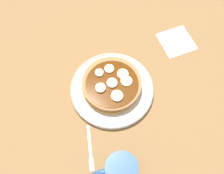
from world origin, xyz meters
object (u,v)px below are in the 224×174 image
at_px(banana_slice_4, 99,73).
at_px(fork, 90,151).
at_px(banana_slice_6, 110,69).
at_px(banana_slice_5, 127,82).
at_px(napkin, 177,41).
at_px(banana_slice_1, 123,74).
at_px(banana_slice_2, 101,88).
at_px(plate, 112,89).
at_px(banana_slice_3, 117,96).
at_px(coffee_mug, 120,170).
at_px(pancake_stack, 111,85).
at_px(banana_slice_0, 112,84).

xyz_separation_m(banana_slice_4, fork, (0.06, 0.22, -0.05)).
xyz_separation_m(banana_slice_4, banana_slice_6, (-0.04, -0.01, -0.00)).
height_order(banana_slice_5, napkin, banana_slice_5).
height_order(banana_slice_1, napkin, banana_slice_1).
bearing_deg(banana_slice_2, plate, -163.45).
xyz_separation_m(banana_slice_1, fork, (0.13, 0.20, -0.05)).
bearing_deg(napkin, banana_slice_2, 28.46).
distance_m(banana_slice_3, banana_slice_4, 0.09).
bearing_deg(coffee_mug, banana_slice_4, -87.98).
relative_size(banana_slice_2, coffee_mug, 0.26).
distance_m(banana_slice_6, fork, 0.25).
height_order(banana_slice_2, coffee_mug, coffee_mug).
bearing_deg(banana_slice_5, pancake_stack, -11.20).
bearing_deg(banana_slice_6, coffee_mug, 85.27).
bearing_deg(plate, banana_slice_4, -51.43).
distance_m(banana_slice_4, banana_slice_6, 0.04).
xyz_separation_m(banana_slice_3, banana_slice_6, (0.00, -0.09, -0.00)).
distance_m(banana_slice_2, banana_slice_6, 0.07).
bearing_deg(banana_slice_3, banana_slice_5, -133.27).
height_order(banana_slice_0, napkin, banana_slice_0).
relative_size(banana_slice_3, napkin, 0.33).
height_order(plate, fork, plate).
bearing_deg(banana_slice_4, banana_slice_1, 167.59).
distance_m(banana_slice_0, banana_slice_4, 0.05).
relative_size(plate, banana_slice_3, 7.34).
distance_m(banana_slice_1, banana_slice_3, 0.08).
xyz_separation_m(banana_slice_0, banana_slice_3, (-0.01, 0.04, -0.00)).
relative_size(banana_slice_0, napkin, 0.29).
height_order(banana_slice_3, banana_slice_4, same).
height_order(banana_slice_1, banana_slice_5, same).
relative_size(banana_slice_4, banana_slice_6, 0.88).
xyz_separation_m(napkin, fork, (0.35, 0.32, 0.00)).
bearing_deg(banana_slice_2, banana_slice_4, -94.27).
height_order(banana_slice_1, banana_slice_6, same).
bearing_deg(fork, banana_slice_3, -126.78).
bearing_deg(banana_slice_0, banana_slice_6, -93.81).
height_order(plate, banana_slice_6, banana_slice_6).
distance_m(banana_slice_1, banana_slice_2, 0.08).
bearing_deg(napkin, fork, 43.09).
distance_m(pancake_stack, fork, 0.21).
bearing_deg(banana_slice_0, banana_slice_2, 12.34).
bearing_deg(pancake_stack, banana_slice_4, -51.40).
xyz_separation_m(plate, coffee_mug, (0.02, 0.25, 0.04)).
xyz_separation_m(pancake_stack, coffee_mug, (0.02, 0.25, 0.02)).
relative_size(plate, napkin, 2.39).
distance_m(pancake_stack, banana_slice_4, 0.05).
xyz_separation_m(plate, napkin, (-0.25, -0.15, -0.01)).
relative_size(banana_slice_6, fork, 0.23).
relative_size(plate, pancake_stack, 1.43).
height_order(banana_slice_4, napkin, banana_slice_4).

